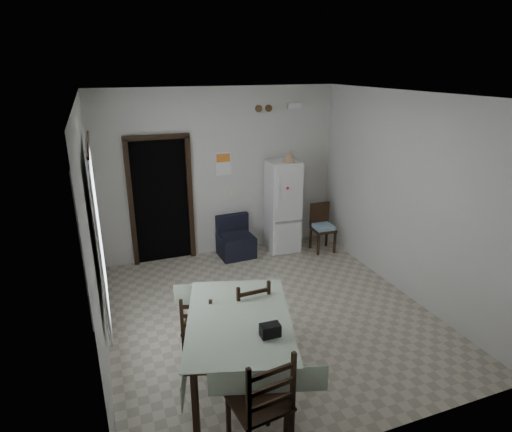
{
  "coord_description": "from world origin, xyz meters",
  "views": [
    {
      "loc": [
        -1.95,
        -4.71,
        3.23
      ],
      "look_at": [
        0.0,
        0.5,
        1.25
      ],
      "focal_mm": 30.0,
      "sensor_mm": 36.0,
      "label": 1
    }
  ],
  "objects": [
    {
      "name": "dining_chair_near_head",
      "position": [
        -0.91,
        -2.02,
        0.55
      ],
      "size": [
        0.53,
        0.53,
        1.1
      ],
      "primitive_type": null,
      "rotation": [
        0.0,
        0.0,
        3.27
      ],
      "color": "black",
      "rests_on": "ground"
    },
    {
      "name": "ceiling",
      "position": [
        0.0,
        0.0,
        2.9
      ],
      "size": [
        4.2,
        4.5,
        0.02
      ],
      "primitive_type": null,
      "color": "white",
      "rests_on": "ground"
    },
    {
      "name": "corner_chair",
      "position": [
        1.71,
        1.6,
        0.44
      ],
      "size": [
        0.39,
        0.39,
        0.87
      ],
      "primitive_type": null,
      "rotation": [
        0.0,
        0.0,
        -0.04
      ],
      "color": "black",
      "rests_on": "ground"
    },
    {
      "name": "tan_cone",
      "position": [
        1.11,
        1.84,
        1.75
      ],
      "size": [
        0.25,
        0.25,
        0.19
      ],
      "primitive_type": "cone",
      "rotation": [
        0.0,
        0.0,
        0.05
      ],
      "color": "tan",
      "rests_on": "fridge"
    },
    {
      "name": "wall_front",
      "position": [
        0.0,
        -2.25,
        1.45
      ],
      "size": [
        4.2,
        0.02,
        2.9
      ],
      "primitive_type": null,
      "color": "silver",
      "rests_on": "ground"
    },
    {
      "name": "dining_chair_far_right",
      "position": [
        -0.54,
        -0.67,
        0.49
      ],
      "size": [
        0.44,
        0.44,
        0.98
      ],
      "primitive_type": null,
      "rotation": [
        0.0,
        0.0,
        3.2
      ],
      "color": "black",
      "rests_on": "ground"
    },
    {
      "name": "doorway",
      "position": [
        -1.05,
        2.45,
        1.06
      ],
      "size": [
        1.06,
        0.52,
        2.22
      ],
      "color": "black",
      "rests_on": "ground"
    },
    {
      "name": "wall_right",
      "position": [
        2.1,
        0.0,
        1.45
      ],
      "size": [
        0.02,
        4.5,
        2.9
      ],
      "primitive_type": null,
      "color": "silver",
      "rests_on": "ground"
    },
    {
      "name": "emergency_light",
      "position": [
        1.35,
        2.21,
        2.55
      ],
      "size": [
        0.25,
        0.07,
        0.09
      ],
      "primitive_type": "cube",
      "color": "white",
      "rests_on": "ground"
    },
    {
      "name": "wall_back",
      "position": [
        0.0,
        2.25,
        1.45
      ],
      "size": [
        4.2,
        0.02,
        2.9
      ],
      "primitive_type": null,
      "color": "silver",
      "rests_on": "ground"
    },
    {
      "name": "fridge",
      "position": [
        1.04,
        1.93,
        0.83
      ],
      "size": [
        0.57,
        0.57,
        1.65
      ],
      "primitive_type": null,
      "rotation": [
        0.0,
        0.0,
        -0.06
      ],
      "color": "silver",
      "rests_on": "ground"
    },
    {
      "name": "curtain",
      "position": [
        -2.04,
        -0.2,
        1.55
      ],
      "size": [
        0.02,
        1.45,
        1.85
      ],
      "primitive_type": "cube",
      "color": "silver",
      "rests_on": "ground"
    },
    {
      "name": "curtain_rod",
      "position": [
        -2.03,
        -0.2,
        2.5
      ],
      "size": [
        0.02,
        1.6,
        0.02
      ],
      "primitive_type": "cylinder",
      "rotation": [
        1.57,
        0.0,
        0.0
      ],
      "color": "black",
      "rests_on": "ground"
    },
    {
      "name": "dining_chair_far_left",
      "position": [
        -1.1,
        -0.61,
        0.43
      ],
      "size": [
        0.48,
        0.48,
        0.86
      ],
      "primitive_type": null,
      "rotation": [
        0.0,
        0.0,
        2.77
      ],
      "color": "black",
      "rests_on": "ground"
    },
    {
      "name": "vent_right",
      "position": [
        0.88,
        2.23,
        2.52
      ],
      "size": [
        0.12,
        0.03,
        0.12
      ],
      "primitive_type": "cylinder",
      "rotation": [
        1.57,
        0.0,
        0.0
      ],
      "color": "brown",
      "rests_on": "ground"
    },
    {
      "name": "vent_left",
      "position": [
        0.7,
        2.23,
        2.52
      ],
      "size": [
        0.12,
        0.03,
        0.12
      ],
      "primitive_type": "cylinder",
      "rotation": [
        1.57,
        0.0,
        0.0
      ],
      "color": "brown",
      "rests_on": "ground"
    },
    {
      "name": "navy_seat",
      "position": [
        0.16,
        1.93,
        0.36
      ],
      "size": [
        0.62,
        0.6,
        0.72
      ],
      "primitive_type": null,
      "rotation": [
        0.0,
        0.0,
        0.05
      ],
      "color": "black",
      "rests_on": "ground"
    },
    {
      "name": "ground",
      "position": [
        0.0,
        0.0,
        0.0
      ],
      "size": [
        4.5,
        4.5,
        0.0
      ],
      "primitive_type": "plane",
      "color": "#B1A790",
      "rests_on": "ground"
    },
    {
      "name": "calendar",
      "position": [
        0.05,
        2.24,
        1.62
      ],
      "size": [
        0.28,
        0.02,
        0.4
      ],
      "primitive_type": "cube",
      "color": "white",
      "rests_on": "ground"
    },
    {
      "name": "black_bag",
      "position": [
        -0.63,
        -1.57,
        0.88
      ],
      "size": [
        0.19,
        0.12,
        0.12
      ],
      "primitive_type": "cube",
      "rotation": [
        0.0,
        0.0,
        -0.02
      ],
      "color": "black",
      "rests_on": "dining_table"
    },
    {
      "name": "calendar_image",
      "position": [
        0.05,
        2.23,
        1.72
      ],
      "size": [
        0.24,
        0.01,
        0.14
      ],
      "primitive_type": "cube",
      "color": "orange",
      "rests_on": "ground"
    },
    {
      "name": "window_recess",
      "position": [
        -2.15,
        -0.2,
        1.55
      ],
      "size": [
        0.1,
        1.2,
        1.6
      ],
      "primitive_type": "cube",
      "color": "silver",
      "rests_on": "ground"
    },
    {
      "name": "dining_table",
      "position": [
        -0.82,
        -1.19,
        0.41
      ],
      "size": [
        1.44,
        1.81,
        0.82
      ],
      "primitive_type": null,
      "rotation": [
        0.0,
        0.0,
        -0.29
      ],
      "color": "#B6CAAD",
      "rests_on": "ground"
    },
    {
      "name": "light_switch",
      "position": [
        0.15,
        2.24,
        1.1
      ],
      "size": [
        0.08,
        0.02,
        0.12
      ],
      "primitive_type": "cube",
      "color": "beige",
      "rests_on": "ground"
    },
    {
      "name": "wall_left",
      "position": [
        -2.1,
        0.0,
        1.45
      ],
      "size": [
        0.02,
        4.5,
        2.9
      ],
      "primitive_type": null,
      "color": "silver",
      "rests_on": "ground"
    }
  ]
}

